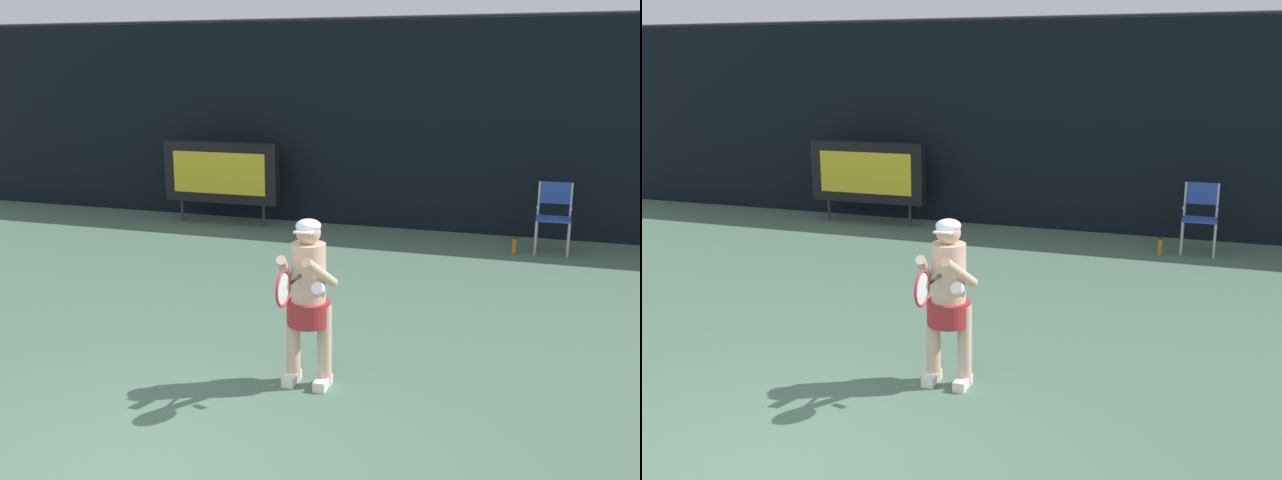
% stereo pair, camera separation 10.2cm
% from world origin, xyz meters
% --- Properties ---
extents(backdrop_screen, '(18.00, 0.12, 3.66)m').
position_xyz_m(backdrop_screen, '(0.00, 8.50, 1.81)').
color(backdrop_screen, black).
rests_on(backdrop_screen, ground).
extents(scoreboard, '(2.20, 0.21, 1.50)m').
position_xyz_m(scoreboard, '(-3.04, 7.81, 0.95)').
color(scoreboard, black).
rests_on(scoreboard, ground).
extents(umpire_chair, '(0.52, 0.44, 1.08)m').
position_xyz_m(umpire_chair, '(2.75, 7.56, 0.62)').
color(umpire_chair, '#B7B7BC').
rests_on(umpire_chair, ground).
extents(water_bottle, '(0.07, 0.07, 0.27)m').
position_xyz_m(water_bottle, '(2.20, 7.24, 0.12)').
color(water_bottle, orange).
rests_on(water_bottle, ground).
extents(tennis_player, '(0.53, 0.60, 1.54)m').
position_xyz_m(tennis_player, '(0.73, 1.83, 0.85)').
color(tennis_player, white).
rests_on(tennis_player, ground).
extents(tennis_racket, '(0.03, 0.60, 0.31)m').
position_xyz_m(tennis_racket, '(0.70, 1.32, 1.06)').
color(tennis_racket, black).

